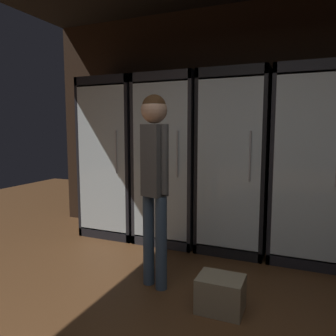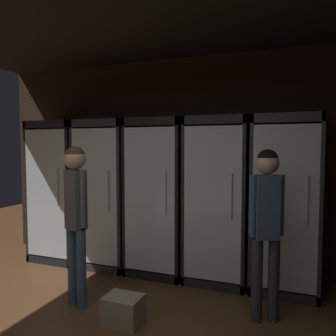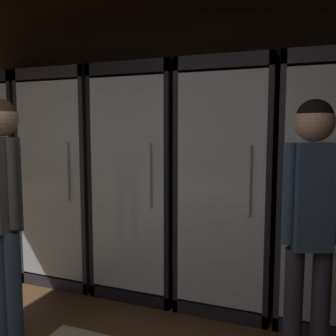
# 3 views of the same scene
# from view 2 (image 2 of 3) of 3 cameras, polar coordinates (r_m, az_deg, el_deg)

# --- Properties ---
(wall_back) EXTENTS (6.00, 0.06, 2.80)m
(wall_back) POSITION_cam_2_polar(r_m,az_deg,el_deg) (4.54, 5.02, 0.77)
(wall_back) COLOR black
(wall_back) RESTS_ON ground
(cooler_far_left) EXTENTS (0.73, 0.68, 1.97)m
(cooler_far_left) POSITION_cam_2_polar(r_m,az_deg,el_deg) (5.17, -17.17, -3.85)
(cooler_far_left) COLOR black
(cooler_far_left) RESTS_ON ground
(cooler_left) EXTENTS (0.73, 0.68, 1.97)m
(cooler_left) POSITION_cam_2_polar(r_m,az_deg,el_deg) (4.74, -9.86, -4.32)
(cooler_left) COLOR #2B2B30
(cooler_left) RESTS_ON ground
(cooler_center) EXTENTS (0.73, 0.68, 1.97)m
(cooler_center) POSITION_cam_2_polar(r_m,az_deg,el_deg) (4.41, -1.22, -4.97)
(cooler_center) COLOR black
(cooler_center) RESTS_ON ground
(cooler_right) EXTENTS (0.73, 0.68, 1.97)m
(cooler_right) POSITION_cam_2_polar(r_m,az_deg,el_deg) (4.18, 8.57, -5.42)
(cooler_right) COLOR black
(cooler_right) RESTS_ON ground
(cooler_far_right) EXTENTS (0.73, 0.68, 1.97)m
(cooler_far_right) POSITION_cam_2_polar(r_m,az_deg,el_deg) (4.09, 19.19, -5.86)
(cooler_far_right) COLOR #2B2B30
(cooler_far_right) RESTS_ON ground
(shopper_near) EXTENTS (0.28, 0.22, 1.63)m
(shopper_near) POSITION_cam_2_polar(r_m,az_deg,el_deg) (3.55, -15.24, -6.05)
(shopper_near) COLOR #384C66
(shopper_near) RESTS_ON ground
(shopper_far) EXTENTS (0.30, 0.22, 1.61)m
(shopper_far) POSITION_cam_2_polar(r_m,az_deg,el_deg) (3.26, 16.22, -7.65)
(shopper_far) COLOR #2D2D38
(shopper_far) RESTS_ON ground
(wine_crate_floor) EXTENTS (0.34, 0.26, 0.26)m
(wine_crate_floor) POSITION_cam_2_polar(r_m,az_deg,el_deg) (3.39, -7.55, -22.62)
(wine_crate_floor) COLOR gray
(wine_crate_floor) RESTS_ON ground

